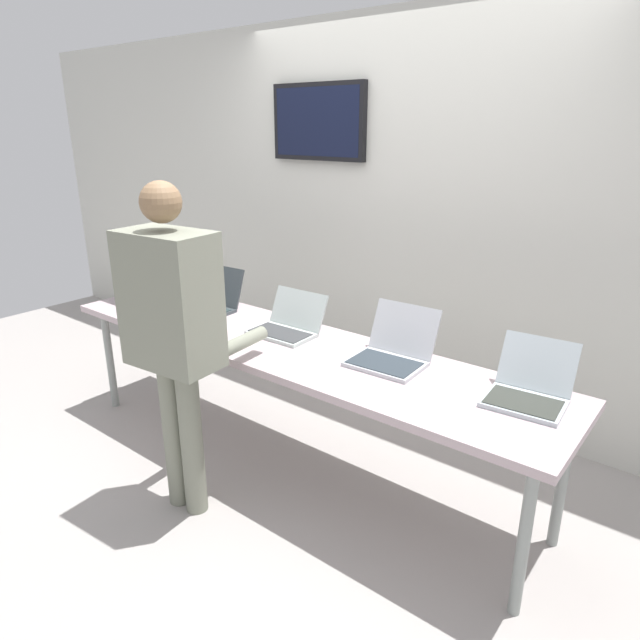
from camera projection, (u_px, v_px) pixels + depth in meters
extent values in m
cube|color=#9D9793|center=(291.00, 463.00, 3.29)|extent=(8.00, 8.00, 0.04)
cube|color=beige|center=(400.00, 220.00, 3.69)|extent=(8.00, 0.06, 2.55)
cube|color=black|center=(318.00, 122.00, 3.83)|extent=(0.77, 0.05, 0.51)
cube|color=black|center=(317.00, 122.00, 3.82)|extent=(0.71, 0.02, 0.45)
cube|color=#B6A0A5|center=(289.00, 347.00, 3.04)|extent=(3.04, 0.70, 0.04)
cylinder|color=gray|center=(110.00, 359.00, 3.81)|extent=(0.05, 0.05, 0.70)
cylinder|color=gray|center=(524.00, 541.00, 2.15)|extent=(0.05, 0.05, 0.70)
cylinder|color=gray|center=(170.00, 339.00, 4.18)|extent=(0.05, 0.05, 0.70)
cylinder|color=gray|center=(562.00, 480.00, 2.52)|extent=(0.05, 0.05, 0.70)
cube|color=#535F5F|center=(150.00, 272.00, 3.72)|extent=(0.43, 0.30, 0.38)
cube|color=black|center=(130.00, 277.00, 3.61)|extent=(0.04, 0.01, 0.03)
cube|color=#343C3F|center=(201.00, 311.00, 3.53)|extent=(0.39, 0.28, 0.02)
cube|color=#263434|center=(200.00, 309.00, 3.52)|extent=(0.36, 0.23, 0.00)
cube|color=#343C3F|center=(219.00, 285.00, 3.62)|extent=(0.38, 0.12, 0.24)
cube|color=#21613C|center=(220.00, 285.00, 3.62)|extent=(0.35, 0.10, 0.21)
cube|color=#AAB6B4|center=(281.00, 334.00, 3.14)|extent=(0.37, 0.23, 0.02)
cube|color=#333537|center=(280.00, 332.00, 3.13)|extent=(0.34, 0.18, 0.00)
cube|color=#AAB6B4|center=(298.00, 309.00, 3.22)|extent=(0.37, 0.11, 0.20)
cube|color=#35497E|center=(299.00, 309.00, 3.22)|extent=(0.34, 0.09, 0.17)
cube|color=#B1B4BB|center=(385.00, 364.00, 2.74)|extent=(0.37, 0.28, 0.02)
cube|color=#283138|center=(384.00, 363.00, 2.73)|extent=(0.34, 0.23, 0.00)
cube|color=#B1B4BB|center=(404.00, 329.00, 2.84)|extent=(0.36, 0.13, 0.24)
cube|color=silver|center=(405.00, 329.00, 2.84)|extent=(0.33, 0.11, 0.22)
cube|color=#A9B5BB|center=(524.00, 403.00, 2.36)|extent=(0.34, 0.27, 0.02)
cube|color=#30332D|center=(523.00, 402.00, 2.34)|extent=(0.31, 0.22, 0.00)
cube|color=#A9B5BB|center=(538.00, 363.00, 2.46)|extent=(0.33, 0.14, 0.22)
cube|color=black|center=(538.00, 363.00, 2.46)|extent=(0.30, 0.12, 0.20)
cylinder|color=gray|center=(174.00, 434.00, 2.80)|extent=(0.12, 0.12, 0.80)
cylinder|color=gray|center=(192.00, 441.00, 2.74)|extent=(0.12, 0.12, 0.80)
cube|color=gray|center=(170.00, 300.00, 2.53)|extent=(0.46, 0.30, 0.63)
sphere|color=#866749|center=(161.00, 202.00, 2.39)|extent=(0.18, 0.18, 0.18)
cylinder|color=gray|center=(194.00, 329.00, 2.94)|extent=(0.10, 0.33, 0.07)
cylinder|color=gray|center=(242.00, 342.00, 2.77)|extent=(0.10, 0.33, 0.07)
cube|color=white|center=(289.00, 360.00, 2.82)|extent=(0.30, 0.35, 0.00)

